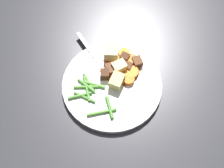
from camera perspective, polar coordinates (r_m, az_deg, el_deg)
ground_plane at (r=0.81m, az=0.00°, el=-0.50°), size 3.00×3.00×0.00m
dinner_plate at (r=0.80m, az=0.00°, el=-0.25°), size 0.25×0.25×0.02m
stew_sauce at (r=0.81m, az=1.54°, el=2.91°), size 0.10×0.10×0.00m
carrot_slice_0 at (r=0.82m, az=0.47°, el=4.51°), size 0.03×0.03×0.01m
carrot_slice_1 at (r=0.83m, az=2.22°, el=5.66°), size 0.04×0.04×0.01m
carrot_slice_2 at (r=0.79m, az=3.03°, el=0.81°), size 0.03×0.03×0.01m
carrot_slice_3 at (r=0.82m, az=3.63°, el=4.43°), size 0.03×0.03×0.01m
carrot_slice_4 at (r=0.80m, az=3.57°, el=2.14°), size 0.05×0.05×0.01m
carrot_slice_5 at (r=0.80m, az=0.62°, el=1.29°), size 0.04×0.04×0.01m
potato_chunk_0 at (r=0.80m, az=1.31°, el=3.06°), size 0.04×0.04×0.03m
potato_chunk_1 at (r=0.78m, az=0.88°, el=0.53°), size 0.04×0.04×0.03m
potato_chunk_2 at (r=0.82m, az=-0.15°, el=5.73°), size 0.05×0.05×0.03m
meat_chunk_0 at (r=0.82m, az=2.33°, el=4.84°), size 0.02×0.02×0.02m
meat_chunk_1 at (r=0.81m, az=2.75°, el=3.22°), size 0.03×0.03×0.02m
meat_chunk_2 at (r=0.80m, az=-0.30°, el=2.64°), size 0.04×0.04×0.02m
meat_chunk_3 at (r=0.79m, az=-1.33°, el=1.78°), size 0.03×0.03×0.02m
meat_chunk_4 at (r=0.82m, az=4.62°, el=4.06°), size 0.03×0.04×0.02m
green_bean_0 at (r=0.76m, az=-0.46°, el=-4.26°), size 0.05×0.05×0.01m
green_bean_1 at (r=0.78m, az=-5.83°, el=-2.12°), size 0.05×0.05×0.01m
green_bean_2 at (r=0.79m, az=-4.62°, el=-0.53°), size 0.04×0.06×0.01m
green_bean_3 at (r=0.79m, az=-4.60°, el=-0.89°), size 0.05×0.06×0.01m
green_bean_4 at (r=0.79m, az=-4.67°, el=-0.29°), size 0.01×0.05×0.01m
green_bean_5 at (r=0.78m, az=-4.99°, el=-2.41°), size 0.01×0.06×0.01m
green_bean_6 at (r=0.79m, az=-3.12°, el=-0.12°), size 0.02×0.05×0.01m
green_bean_7 at (r=0.76m, az=-1.88°, el=-5.14°), size 0.06×0.06×0.01m
green_bean_8 at (r=0.79m, az=-4.16°, el=0.19°), size 0.03×0.06×0.01m
fork at (r=0.83m, az=-3.04°, el=4.81°), size 0.09×0.17×0.00m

